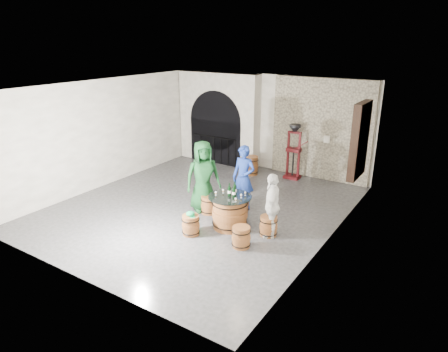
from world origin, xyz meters
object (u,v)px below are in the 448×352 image
Objects in this scene: person_white at (272,206)px; barrel_stool_near_left at (191,225)px; barrel_stool_far at (241,203)px; side_barrel at (251,165)px; wine_bottle_left at (229,191)px; wine_bottle_right at (235,189)px; person_green at (203,176)px; wine_bottle_center at (234,192)px; barrel_stool_near_right at (241,237)px; barrel_stool_left at (209,205)px; corking_press at (294,147)px; barrel_table at (230,212)px; barrel_stool_right at (268,226)px; person_blue at (244,178)px.

barrel_stool_near_left is at bearing -80.20° from person_white.
side_barrel is at bearing 114.01° from barrel_stool_far.
person_white is (1.60, 0.94, 0.53)m from barrel_stool_near_left.
wine_bottle_right is (0.06, 0.16, 0.00)m from wine_bottle_left.
person_green is at bearing 156.25° from wine_bottle_left.
person_white is at bearing 7.71° from wine_bottle_center.
barrel_stool_near_right is at bearing -51.35° from wine_bottle_right.
barrel_stool_left is 3.86m from corking_press.
wine_bottle_left reaches higher than barrel_stool_far.
barrel_stool_left is 0.31× the size of person_white.
barrel_stool_left is at bearing 166.61° from wine_bottle_right.
wine_bottle_left is at bearing -104.32° from person_white.
wine_bottle_left is at bearing -88.57° from corking_press.
barrel_table is 0.54m from wine_bottle_center.
barrel_stool_right is 4.21m from corking_press.
person_white is 4.68× the size of wine_bottle_left.
person_blue is 2.85m from side_barrel.
wine_bottle_left is (0.54, 0.82, 0.70)m from barrel_stool_near_left.
person_blue is 1.69m from person_white.
person_white reaches higher than barrel_stool_near_left.
barrel_stool_far is at bearing 110.42° from wine_bottle_center.
barrel_table is 2.19× the size of barrel_stool_left.
barrel_stool_left is 1.17m from wine_bottle_left.
person_blue is (0.84, 0.65, -0.07)m from person_green.
corking_press reaches higher than side_barrel.
barrel_stool_left is 1.00× the size of barrel_stool_near_right.
corking_press reaches higher than wine_bottle_center.
barrel_stool_near_left is 0.27× the size of corking_press.
barrel_stool_near_left is 1.34m from wine_bottle_right.
person_blue is 0.98× the size of corking_press.
wine_bottle_center reaches higher than barrel_stool_left.
side_barrel is (-2.19, 4.37, 0.07)m from barrel_stool_near_right.
barrel_stool_far is at bearing 120.65° from barrel_stool_near_right.
barrel_stool_near_left is (-0.32, -1.75, 0.00)m from barrel_stool_far.
corking_press reaches higher than barrel_stool_near_right.
barrel_stool_near_left is at bearing -78.59° from side_barrel.
barrel_stool_left is 0.75m from person_green.
barrel_stool_far is 1.00× the size of barrel_stool_right.
corking_press reaches higher than barrel_stool_far.
barrel_stool_far and barrel_stool_near_right have the same top height.
wine_bottle_center is (1.24, -0.50, -0.00)m from person_green.
person_white is 2.44× the size of side_barrel.
barrel_stool_right is 1.17m from wine_bottle_right.
wine_bottle_right is (0.60, 0.98, 0.70)m from barrel_stool_near_left.
barrel_stool_left is 1.00× the size of barrel_stool_near_left.
barrel_stool_near_left is 0.76× the size of side_barrel.
corking_press is (-0.88, 4.78, 0.79)m from barrel_stool_near_right.
barrel_stool_right is at bearing -33.89° from barrel_stool_far.
person_blue is at bearing 104.65° from barrel_stool_far.
barrel_stool_left is at bearing -80.04° from side_barrel.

